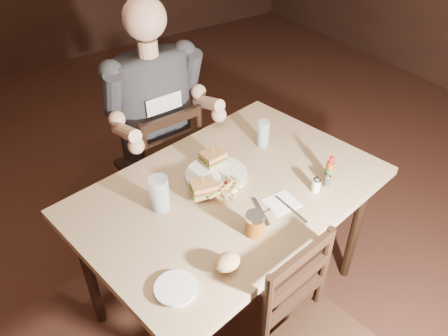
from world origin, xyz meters
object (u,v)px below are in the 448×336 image
main_table (230,200)px  dinner_plate (216,176)px  glass_right (263,134)px  side_plate (176,289)px  glass_left (159,194)px  syrup_dispenser (255,224)px  diner (156,94)px  hot_sauce (330,168)px  chair_far (160,167)px

main_table → dinner_plate: dinner_plate is taller
glass_right → side_plate: (-0.78, -0.53, -0.06)m
glass_left → syrup_dispenser: bearing=-54.9°
glass_right → syrup_dispenser: 0.61m
glass_right → glass_left: bearing=-168.6°
diner → hot_sauce: size_ratio=8.18×
chair_far → syrup_dispenser: size_ratio=8.95×
chair_far → hot_sauce: 1.07m
chair_far → side_plate: bearing=64.6°
main_table → hot_sauce: hot_sauce is taller
hot_sauce → side_plate: size_ratio=0.81×
chair_far → hot_sauce: hot_sauce is taller
glass_right → hot_sauce: (0.09, -0.38, -0.01)m
glass_left → side_plate: glass_left is taller
side_plate → main_table: bearing=36.7°
chair_far → side_plate: chair_far is taller
diner → side_plate: bearing=-116.5°
dinner_plate → main_table: bearing=-84.5°
main_table → glass_right: (0.32, 0.19, 0.14)m
main_table → hot_sauce: size_ratio=12.41×
main_table → glass_left: glass_left is taller
syrup_dispenser → glass_right: bearing=38.7°
chair_far → main_table: bearing=88.7°
glass_right → syrup_dispenser: glass_right is taller
diner → glass_left: size_ratio=6.43×
diner → glass_right: 0.59m
diner → glass_right: (0.34, -0.47, -0.11)m
glass_left → diner: bearing=63.6°
diner → glass_left: (-0.30, -0.60, -0.10)m
glass_left → hot_sauce: 0.76m
main_table → side_plate: 0.58m
main_table → diner: 0.70m
glass_left → glass_right: glass_left is taller
dinner_plate → syrup_dispenser: syrup_dispenser is taller
dinner_plate → syrup_dispenser: size_ratio=2.76×
chair_far → glass_right: 0.74m
diner → side_plate: 1.11m
glass_right → hot_sauce: size_ratio=1.15×
glass_left → hot_sauce: size_ratio=1.27×
diner → glass_left: bearing=-119.0°
main_table → side_plate: (-0.46, -0.34, 0.08)m
syrup_dispenser → side_plate: syrup_dispenser is taller
main_table → hot_sauce: (0.41, -0.19, 0.13)m
chair_far → diner: 0.50m
chair_far → side_plate: size_ratio=6.06×
glass_left → hot_sauce: glass_left is taller
glass_left → side_plate: 0.43m
dinner_plate → glass_left: size_ratio=1.80×
chair_far → side_plate: (-0.44, -1.05, 0.33)m
glass_left → syrup_dispenser: (0.24, -0.34, -0.03)m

